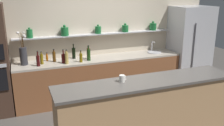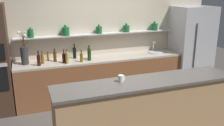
# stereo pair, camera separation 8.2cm
# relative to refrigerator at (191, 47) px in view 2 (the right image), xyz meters

# --- Properties ---
(ground_plane) EXTENTS (12.00, 12.00, 0.00)m
(ground_plane) POSITION_rel_refrigerator_xyz_m (-2.14, -1.20, -0.99)
(ground_plane) COLOR #4C4742
(back_wall_unit) EXTENTS (5.20, 0.28, 2.60)m
(back_wall_unit) POSITION_rel_refrigerator_xyz_m (-2.14, 0.40, 0.32)
(back_wall_unit) COLOR beige
(back_wall_unit) RESTS_ON ground_plane
(back_counter_unit) EXTENTS (3.63, 0.62, 0.92)m
(back_counter_unit) POSITION_rel_refrigerator_xyz_m (-2.30, 0.04, -0.53)
(back_counter_unit) COLOR brown
(back_counter_unit) RESTS_ON ground_plane
(island_counter) EXTENTS (2.89, 0.61, 1.02)m
(island_counter) POSITION_rel_refrigerator_xyz_m (-2.14, -1.78, -0.47)
(island_counter) COLOR tan
(island_counter) RESTS_ON ground_plane
(refrigerator) EXTENTS (0.92, 0.73, 1.97)m
(refrigerator) POSITION_rel_refrigerator_xyz_m (0.00, 0.00, 0.00)
(refrigerator) COLOR #B7B7BC
(refrigerator) RESTS_ON ground_plane
(flower_vase) EXTENTS (0.17, 0.14, 0.67)m
(flower_vase) POSITION_rel_refrigerator_xyz_m (-3.86, 0.09, 0.14)
(flower_vase) COLOR #2D2D33
(flower_vase) RESTS_ON back_counter_unit
(sink_fixture) EXTENTS (0.33, 0.33, 0.25)m
(sink_fixture) POSITION_rel_refrigerator_xyz_m (-0.96, 0.05, -0.04)
(sink_fixture) COLOR #B7B7BC
(sink_fixture) RESTS_ON back_counter_unit
(bottle_spirit_0) EXTENTS (0.06, 0.06, 0.27)m
(bottle_spirit_0) POSITION_rel_refrigerator_xyz_m (-3.28, 0.10, 0.05)
(bottle_spirit_0) COLOR #4C2D0C
(bottle_spirit_0) RESTS_ON back_counter_unit
(bottle_sauce_1) EXTENTS (0.05, 0.05, 0.18)m
(bottle_sauce_1) POSITION_rel_refrigerator_xyz_m (-3.41, 0.22, 0.01)
(bottle_sauce_1) COLOR #9E4C0A
(bottle_sauce_1) RESTS_ON back_counter_unit
(bottle_oil_2) EXTENTS (0.06, 0.06, 0.24)m
(bottle_oil_2) POSITION_rel_refrigerator_xyz_m (-2.77, -0.12, 0.03)
(bottle_oil_2) COLOR brown
(bottle_oil_2) RESTS_ON back_counter_unit
(bottle_oil_3) EXTENTS (0.06, 0.06, 0.26)m
(bottle_oil_3) POSITION_rel_refrigerator_xyz_m (-3.53, 0.02, 0.04)
(bottle_oil_3) COLOR brown
(bottle_oil_3) RESTS_ON back_counter_unit
(bottle_wine_4) EXTENTS (0.08, 0.08, 0.28)m
(bottle_wine_4) POSITION_rel_refrigerator_xyz_m (-3.11, -0.06, 0.04)
(bottle_wine_4) COLOR #380C0C
(bottle_wine_4) RESTS_ON back_counter_unit
(bottle_spirit_5) EXTENTS (0.07, 0.07, 0.29)m
(bottle_spirit_5) POSITION_rel_refrigerator_xyz_m (-3.06, -0.14, 0.06)
(bottle_spirit_5) COLOR tan
(bottle_spirit_5) RESTS_ON back_counter_unit
(bottle_wine_6) EXTENTS (0.07, 0.07, 0.32)m
(bottle_wine_6) POSITION_rel_refrigerator_xyz_m (-2.84, 0.21, 0.06)
(bottle_wine_6) COLOR black
(bottle_wine_6) RESTS_ON back_counter_unit
(bottle_wine_7) EXTENTS (0.07, 0.07, 0.30)m
(bottle_wine_7) POSITION_rel_refrigerator_xyz_m (-3.61, -0.09, 0.05)
(bottle_wine_7) COLOR #380C0C
(bottle_wine_7) RESTS_ON back_counter_unit
(bottle_wine_8) EXTENTS (0.07, 0.07, 0.32)m
(bottle_wine_8) POSITION_rel_refrigerator_xyz_m (-2.58, -0.06, 0.06)
(bottle_wine_8) COLOR #193814
(bottle_wine_8) RESTS_ON back_counter_unit
(bottle_spirit_9) EXTENTS (0.07, 0.07, 0.29)m
(bottle_spirit_9) POSITION_rel_refrigerator_xyz_m (-2.56, 0.06, 0.06)
(bottle_spirit_9) COLOR #4C2D0C
(bottle_spirit_9) RESTS_ON back_counter_unit
(coffee_mug) EXTENTS (0.11, 0.09, 0.10)m
(coffee_mug) POSITION_rel_refrigerator_xyz_m (-2.52, -1.70, 0.09)
(coffee_mug) COLOR silver
(coffee_mug) RESTS_ON island_counter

